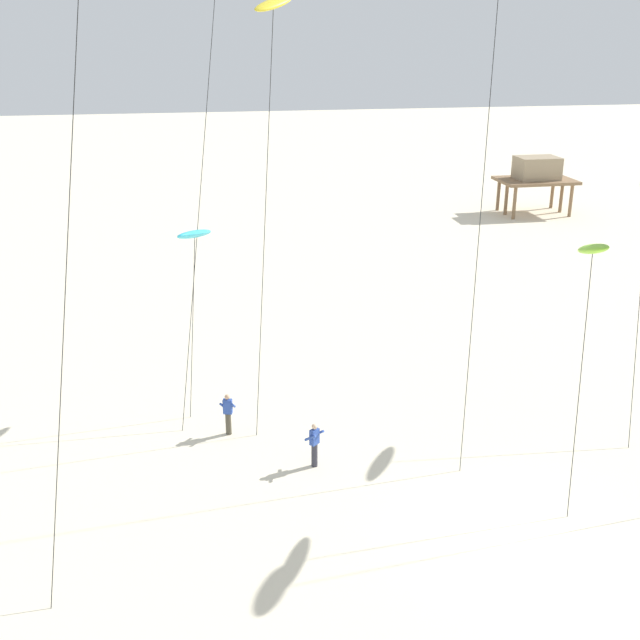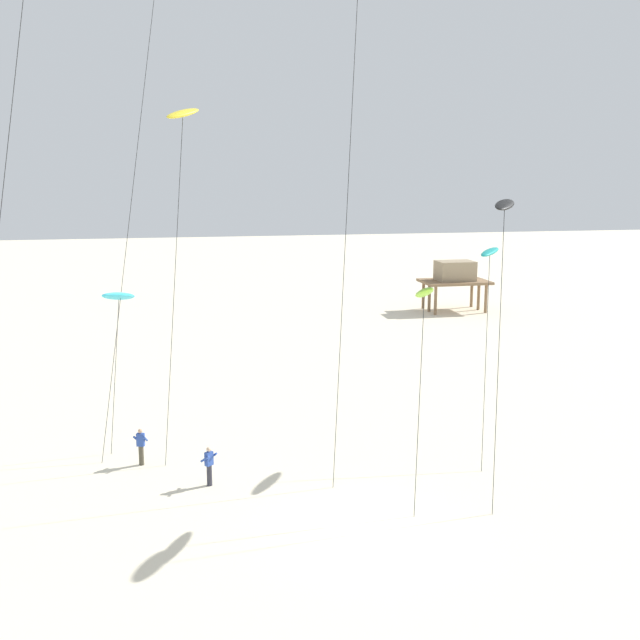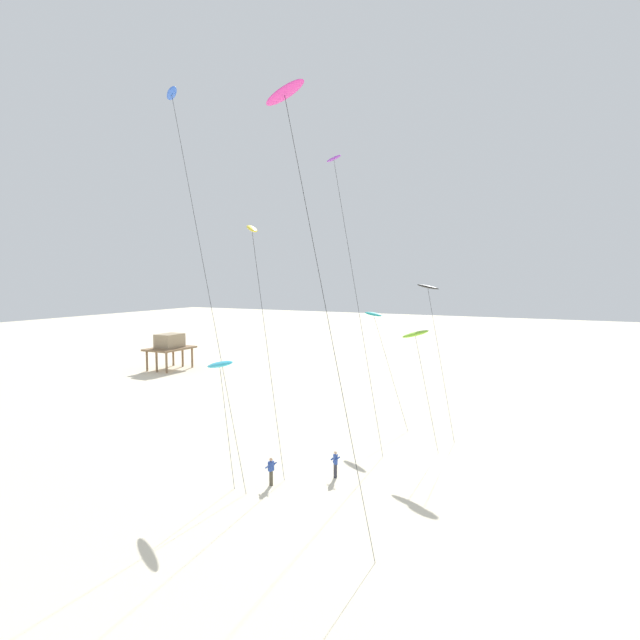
# 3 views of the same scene
# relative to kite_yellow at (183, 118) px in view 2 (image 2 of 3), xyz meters

# --- Properties ---
(ground_plane) EXTENTS (260.00, 260.00, 0.00)m
(ground_plane) POSITION_rel_kite_yellow_xyz_m (5.77, -10.78, -15.11)
(ground_plane) COLOR beige
(kite_yellow) EXTENTS (2.31, 4.03, 15.75)m
(kite_yellow) POSITION_rel_kite_yellow_xyz_m (0.00, 0.00, 0.00)
(kite_yellow) COLOR yellow
(kite_yellow) RESTS_ON ground
(kite_teal) EXTENTS (2.66, 4.89, 9.35)m
(kite_teal) POSITION_rel_kite_yellow_xyz_m (13.67, -2.90, -6.04)
(kite_teal) COLOR teal
(kite_teal) RESTS_ON ground
(kite_cyan) EXTENTS (1.88, 2.96, 7.65)m
(kite_cyan) POSITION_rel_kite_yellow_xyz_m (-3.18, 0.27, -8.01)
(kite_cyan) COLOR #33BFE0
(kite_cyan) RESTS_ON ground
(kite_black) EXTENTS (2.08, 3.73, 11.81)m
(kite_black) POSITION_rel_kite_yellow_xyz_m (11.87, -8.00, -3.71)
(kite_black) COLOR black
(kite_black) RESTS_ON ground
(kite_lime) EXTENTS (1.47, 3.18, 8.69)m
(kite_lime) POSITION_rel_kite_yellow_xyz_m (8.71, -8.03, -6.97)
(kite_lime) COLOR #8CD833
(kite_lime) RESTS_ON ground
(kite_flyer_nearest) EXTENTS (0.64, 0.62, 1.67)m
(kite_flyer_nearest) POSITION_rel_kite_yellow_xyz_m (-2.38, -2.75, -14.21)
(kite_flyer_nearest) COLOR #4C4738
(kite_flyer_nearest) RESTS_ON ground
(kite_flyer_middle) EXTENTS (0.73, 0.73, 1.67)m
(kite_flyer_middle) POSITION_rel_kite_yellow_xyz_m (0.44, -5.62, -14.21)
(kite_flyer_middle) COLOR #33333D
(kite_flyer_middle) RESTS_ON ground
(stilt_house) EXTENTS (6.13, 4.13, 4.70)m
(stilt_house) POSITION_rel_kite_yellow_xyz_m (25.40, 30.29, -11.73)
(stilt_house) COLOR #846647
(stilt_house) RESTS_ON ground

